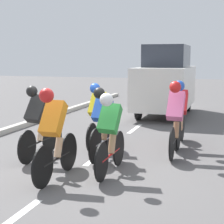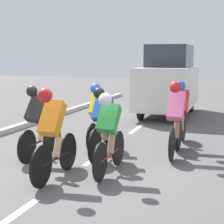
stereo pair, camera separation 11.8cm
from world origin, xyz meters
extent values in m
plane|color=#565454|center=(0.00, 0.00, 0.00)|extent=(60.00, 60.00, 0.00)
cube|color=white|center=(0.00, 2.59, 0.00)|extent=(0.12, 1.40, 0.01)
cube|color=white|center=(0.00, -0.61, 0.00)|extent=(0.12, 1.40, 0.01)
cube|color=white|center=(0.00, -3.81, 0.00)|extent=(0.12, 1.40, 0.01)
cylinder|color=black|center=(1.10, -0.66, 0.33)|extent=(0.03, 0.67, 0.67)
cylinder|color=black|center=(1.10, 0.30, 0.33)|extent=(0.03, 0.67, 0.67)
cylinder|color=black|center=(1.10, -0.18, 0.33)|extent=(0.04, 0.96, 0.04)
cylinder|color=black|center=(1.10, -0.35, 0.54)|extent=(0.04, 0.04, 0.42)
cylinder|color=green|center=(1.10, -0.23, 0.43)|extent=(0.07, 0.07, 0.16)
cylinder|color=beige|center=(1.10, -0.25, 0.51)|extent=(0.12, 0.23, 0.36)
cube|color=black|center=(1.08, -0.08, 1.02)|extent=(0.37, 0.48, 0.59)
sphere|color=black|center=(1.05, 0.14, 1.39)|extent=(0.22, 0.22, 0.22)
cylinder|color=black|center=(-0.60, -0.16, 0.33)|extent=(0.03, 0.66, 0.66)
cylinder|color=black|center=(-0.60, 0.85, 0.33)|extent=(0.03, 0.66, 0.66)
cylinder|color=red|center=(-0.60, 0.34, 0.33)|extent=(0.04, 1.00, 0.04)
cylinder|color=red|center=(-0.60, 0.17, 0.54)|extent=(0.04, 0.04, 0.42)
cylinder|color=yellow|center=(-0.60, 0.29, 0.43)|extent=(0.07, 0.07, 0.16)
cylinder|color=tan|center=(-0.60, 0.27, 0.51)|extent=(0.12, 0.23, 0.36)
cube|color=green|center=(-0.61, 0.44, 1.00)|extent=(0.35, 0.45, 0.54)
sphere|color=white|center=(-0.62, 0.66, 1.35)|extent=(0.22, 0.22, 0.22)
cylinder|color=black|center=(-1.49, -2.59, 0.35)|extent=(0.03, 0.69, 0.69)
cylinder|color=black|center=(-1.49, -1.60, 0.35)|extent=(0.03, 0.69, 0.69)
cylinder|color=red|center=(-1.49, -2.10, 0.35)|extent=(0.04, 0.99, 0.04)
cylinder|color=red|center=(-1.49, -2.27, 0.56)|extent=(0.04, 0.04, 0.42)
cylinder|color=green|center=(-1.49, -2.15, 0.45)|extent=(0.07, 0.07, 0.16)
cylinder|color=tan|center=(-1.49, -2.17, 0.53)|extent=(0.12, 0.23, 0.36)
cube|color=red|center=(-1.49, -2.00, 1.04)|extent=(0.32, 0.47, 0.56)
sphere|color=blue|center=(-1.50, -1.78, 1.42)|extent=(0.24, 0.24, 0.24)
cylinder|color=black|center=(0.23, -1.87, 0.32)|extent=(0.03, 0.64, 0.64)
cylinder|color=black|center=(0.23, -0.91, 0.32)|extent=(0.03, 0.64, 0.64)
cylinder|color=black|center=(0.23, -1.39, 0.32)|extent=(0.04, 0.96, 0.04)
cylinder|color=black|center=(0.23, -1.56, 0.53)|extent=(0.04, 0.04, 0.42)
cylinder|color=yellow|center=(0.23, -1.44, 0.42)|extent=(0.07, 0.07, 0.16)
cylinder|color=#DBAD84|center=(0.23, -1.46, 0.50)|extent=(0.12, 0.23, 0.36)
cube|color=yellow|center=(0.22, -1.29, 1.01)|extent=(0.34, 0.47, 0.56)
sphere|color=blue|center=(0.21, -1.07, 1.38)|extent=(0.23, 0.23, 0.23)
cylinder|color=black|center=(0.18, 0.41, 0.34)|extent=(0.03, 0.68, 0.68)
cylinder|color=black|center=(0.18, 1.41, 0.34)|extent=(0.03, 0.68, 0.68)
cylinder|color=black|center=(0.18, 0.91, 0.34)|extent=(0.04, 0.99, 0.04)
cylinder|color=black|center=(0.18, 0.74, 0.55)|extent=(0.04, 0.04, 0.42)
cylinder|color=yellow|center=(0.18, 0.86, 0.44)|extent=(0.07, 0.07, 0.16)
cylinder|color=#DBAD84|center=(0.18, 0.84, 0.52)|extent=(0.12, 0.23, 0.36)
cube|color=orange|center=(0.18, 1.01, 1.05)|extent=(0.32, 0.50, 0.59)
sphere|color=red|center=(0.18, 1.23, 1.45)|extent=(0.24, 0.24, 0.24)
cylinder|color=black|center=(-0.14, -1.12, 0.34)|extent=(0.03, 0.69, 0.69)
cylinder|color=black|center=(-0.14, -0.12, 0.34)|extent=(0.03, 0.69, 0.69)
cylinder|color=#B7B7BC|center=(-0.14, -0.62, 0.34)|extent=(0.04, 1.00, 0.04)
cylinder|color=#B7B7BC|center=(-0.14, -0.79, 0.55)|extent=(0.04, 0.04, 0.42)
cylinder|color=yellow|center=(-0.14, -0.67, 0.44)|extent=(0.07, 0.07, 0.16)
cylinder|color=#9E704C|center=(-0.14, -0.69, 0.52)|extent=(0.12, 0.23, 0.36)
cube|color=blue|center=(-0.15, -0.52, 1.01)|extent=(0.34, 0.45, 0.53)
sphere|color=black|center=(-0.16, -0.30, 1.35)|extent=(0.22, 0.22, 0.22)
cylinder|color=black|center=(-1.51, -1.73, 0.34)|extent=(0.03, 0.68, 0.68)
cylinder|color=black|center=(-1.51, -0.75, 0.34)|extent=(0.03, 0.68, 0.68)
cylinder|color=black|center=(-1.51, -1.24, 0.34)|extent=(0.04, 0.98, 0.04)
cylinder|color=black|center=(-1.51, -1.41, 0.55)|extent=(0.04, 0.04, 0.42)
cylinder|color=yellow|center=(-1.51, -1.29, 0.44)|extent=(0.07, 0.07, 0.16)
cylinder|color=#9E704C|center=(-1.51, -1.32, 0.52)|extent=(0.12, 0.23, 0.36)
cube|color=pink|center=(-1.52, -1.14, 1.06)|extent=(0.33, 0.50, 0.61)
sphere|color=red|center=(-1.53, -0.92, 1.46)|extent=(0.23, 0.23, 0.23)
cylinder|color=black|center=(-1.09, -5.41, 0.32)|extent=(0.14, 0.64, 0.64)
cylinder|color=black|center=(0.27, -5.41, 0.32)|extent=(0.14, 0.64, 0.64)
cylinder|color=black|center=(-1.09, -7.89, 0.32)|extent=(0.14, 0.64, 0.64)
cylinder|color=black|center=(0.27, -7.89, 0.32)|extent=(0.14, 0.64, 0.64)
cube|color=silver|center=(-0.41, -6.65, 1.01)|extent=(1.70, 3.99, 1.38)
cube|color=#2D333D|center=(-0.41, -6.85, 2.08)|extent=(1.39, 2.20, 0.76)
camera|label=1|loc=(-2.54, 6.47, 2.03)|focal=60.00mm
camera|label=2|loc=(-2.65, 6.44, 2.03)|focal=60.00mm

